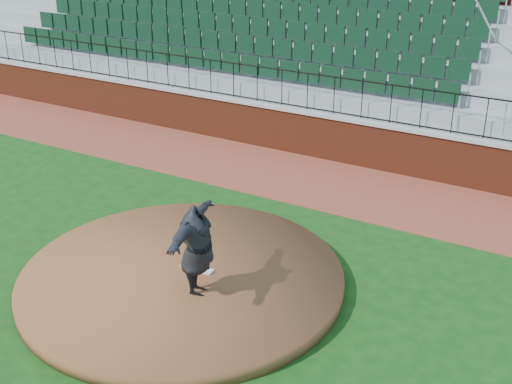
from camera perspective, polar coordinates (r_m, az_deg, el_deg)
ground at (r=12.56m, az=-3.48°, el=-7.86°), size 90.00×90.00×0.00m
warning_track at (r=16.79m, az=6.71°, el=0.70°), size 34.00×3.20×0.01m
field_wall at (r=17.95m, az=8.89°, el=4.20°), size 34.00×0.35×1.20m
wall_cap at (r=17.74m, az=9.02°, el=6.17°), size 34.00×0.45×0.10m
wall_railing at (r=17.58m, az=9.14°, el=7.88°), size 34.00×0.05×1.00m
seating_stands at (r=19.95m, az=12.20°, el=11.08°), size 34.00×5.10×4.60m
concourse_wall at (r=22.49m, az=14.69°, el=13.47°), size 34.00×0.50×5.50m
pitchers_mound at (r=12.54m, az=-6.38°, el=-7.37°), size 6.04×6.04×0.25m
pitching_rubber at (r=12.52m, az=-5.13°, el=-6.57°), size 0.67×0.19×0.04m
pitcher at (r=11.42m, az=-5.13°, el=-5.02°), size 1.14×2.17×1.70m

